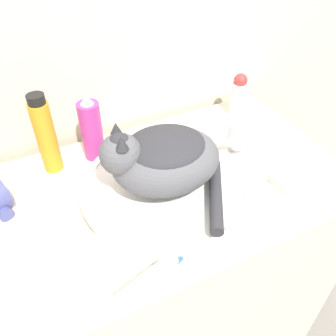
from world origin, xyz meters
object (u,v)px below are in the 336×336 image
shampoo_bottle_tall (46,135)px  cream_tube (152,275)px  soap_bar (290,182)px  faucet (235,141)px  spray_bottle_trigger (91,130)px  deodorant_stick (238,95)px  cat (162,158)px

shampoo_bottle_tall → cream_tube: 0.44m
shampoo_bottle_tall → soap_bar: 0.61m
shampoo_bottle_tall → cream_tube: bearing=-77.7°
faucet → cream_tube: 0.41m
cream_tube → shampoo_bottle_tall: bearing=102.3°
shampoo_bottle_tall → faucet: bearing=-24.0°
faucet → soap_bar: faucet is taller
faucet → spray_bottle_trigger: 0.37m
cream_tube → deodorant_stick: bearing=40.5°
soap_bar → spray_bottle_trigger: bearing=139.5°
cat → spray_bottle_trigger: cat is taller
shampoo_bottle_tall → soap_bar: shampoo_bottle_tall is taller
deodorant_stick → soap_bar: 0.35m
spray_bottle_trigger → deodorant_stick: bearing=0.0°
spray_bottle_trigger → cream_tube: bearing=-93.1°
shampoo_bottle_tall → cat: bearing=-48.5°
spray_bottle_trigger → cream_tube: size_ratio=1.15×
spray_bottle_trigger → shampoo_bottle_tall: bearing=180.0°
shampoo_bottle_tall → cream_tube: (0.09, -0.42, -0.09)m
spray_bottle_trigger → deodorant_stick: size_ratio=1.33×
cat → cream_tube: 0.25m
faucet → shampoo_bottle_tall: size_ratio=0.69×
deodorant_stick → shampoo_bottle_tall: 0.58m
shampoo_bottle_tall → spray_bottle_trigger: bearing=-0.0°
deodorant_stick → soap_bar: deodorant_stick is taller
deodorant_stick → cream_tube: (-0.49, -0.42, -0.06)m
faucet → shampoo_bottle_tall: shampoo_bottle_tall is taller
faucet → cream_tube: faucet is taller
faucet → soap_bar: 0.17m
deodorant_stick → shampoo_bottle_tall: bearing=180.0°
cat → shampoo_bottle_tall: cat is taller
spray_bottle_trigger → shampoo_bottle_tall: size_ratio=0.86×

